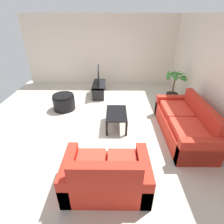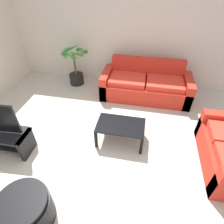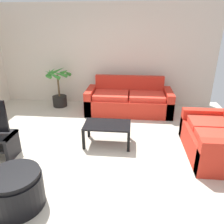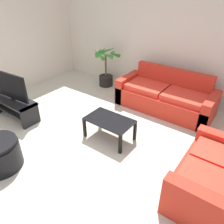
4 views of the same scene
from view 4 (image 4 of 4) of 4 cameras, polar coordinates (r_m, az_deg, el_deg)
ground_plane at (r=4.08m, az=-9.83°, el=-9.18°), size 6.60×6.60×0.00m
wall_back at (r=5.72m, az=11.55°, el=17.80°), size 6.00×0.06×2.70m
couch_main at (r=5.19m, az=13.79°, el=3.77°), size 2.18×0.90×0.90m
couch_loveseat at (r=3.39m, az=25.45°, el=-15.62°), size 0.90×1.43×0.90m
tv_stand at (r=5.16m, az=-24.10°, el=1.50°), size 1.10×0.45×0.44m
tv at (r=4.97m, az=-25.21°, el=6.19°), size 1.00×0.12×0.60m
coffee_table at (r=4.04m, az=-0.68°, el=-2.67°), size 0.88×0.54×0.42m
potted_palm at (r=6.22m, az=-1.59°, el=11.06°), size 0.68×0.69×1.10m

